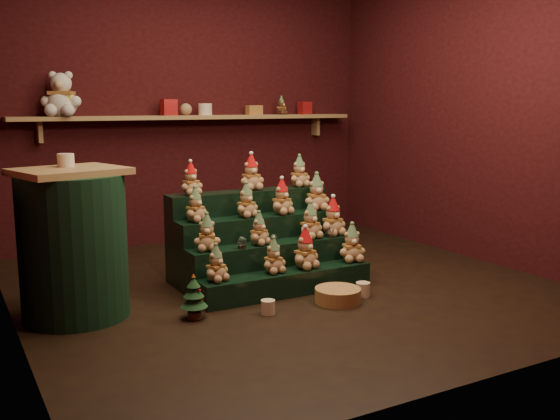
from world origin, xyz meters
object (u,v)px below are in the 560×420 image
snow_globe_b (274,239)px  snow_globe_c (330,232)px  mug_left (268,307)px  snow_globe_a (242,242)px  mini_christmas_tree (194,297)px  white_bear (61,88)px  riser_tier_front (287,283)px  side_table (73,244)px  mug_right (363,289)px  wicker_basket (338,295)px  brown_bear (281,106)px

snow_globe_b → snow_globe_c: snow_globe_c is taller
mug_left → snow_globe_a: bearing=85.2°
mini_christmas_tree → white_bear: 2.65m
riser_tier_front → side_table: side_table is taller
mini_christmas_tree → mug_right: (1.29, -0.16, -0.10)m
side_table → mug_right: (1.97, -0.59, -0.45)m
riser_tier_front → snow_globe_c: snow_globe_c is taller
mug_right → wicker_basket: 0.25m
side_table → brown_bear: brown_bear is taller
mug_right → wicker_basket: mug_right is taller
snow_globe_b → snow_globe_c: 0.53m
mug_right → white_bear: bearing=125.4°
riser_tier_front → mug_right: size_ratio=13.01×
riser_tier_front → side_table: (-1.50, 0.26, 0.41)m
snow_globe_a → wicker_basket: 0.81m
snow_globe_c → side_table: bearing=177.0°
snow_globe_a → side_table: bearing=175.1°
mug_left → mini_christmas_tree: bearing=161.4°
snow_globe_b → white_bear: bearing=122.2°
wicker_basket → brown_bear: (0.87, 2.39, 1.36)m
side_table → mug_left: (1.16, -0.59, -0.45)m
snow_globe_a → brown_bear: 2.54m
riser_tier_front → snow_globe_b: 0.35m
wicker_basket → brown_bear: size_ratio=1.77×
snow_globe_b → wicker_basket: snow_globe_b is taller
wicker_basket → white_bear: (-1.43, 2.39, 1.52)m
side_table → wicker_basket: side_table is taller
mini_christmas_tree → mug_left: size_ratio=3.21×
riser_tier_front → snow_globe_a: bearing=152.0°
mug_right → brown_bear: bearing=75.3°
white_bear → brown_bear: 2.30m
riser_tier_front → snow_globe_a: snow_globe_a is taller
mini_christmas_tree → riser_tier_front: bearing=11.7°
side_table → brown_bear: 3.27m
snow_globe_a → mini_christmas_tree: size_ratio=0.29×
snow_globe_b → side_table: (-1.48, 0.10, 0.10)m
riser_tier_front → brown_bear: size_ratio=7.32×
snow_globe_a → wicker_basket: bearing=-44.3°
wicker_basket → white_bear: bearing=121.0°
snow_globe_c → wicker_basket: snow_globe_c is taller
side_table → mug_left: bearing=-42.4°
mug_right → white_bear: size_ratio=0.21×
brown_bear → riser_tier_front: bearing=-144.0°
snow_globe_a → white_bear: 2.39m
mini_christmas_tree → snow_globe_a: bearing=32.4°
mini_christmas_tree → wicker_basket: bearing=-9.9°
mug_left → mug_right: 0.81m
mug_left → brown_bear: brown_bear is taller
snow_globe_c → white_bear: bearing=132.3°
riser_tier_front → snow_globe_a: (-0.30, 0.16, 0.32)m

